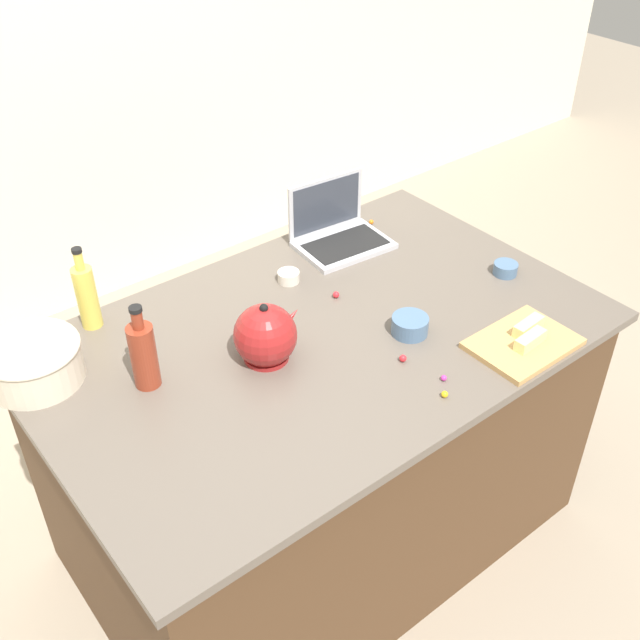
{
  "coord_description": "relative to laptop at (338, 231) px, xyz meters",
  "views": [
    {
      "loc": [
        -1.11,
        -1.39,
        2.27
      ],
      "look_at": [
        0.0,
        0.0,
        0.95
      ],
      "focal_mm": 42.61,
      "sensor_mm": 36.0,
      "label": 1
    }
  ],
  "objects": [
    {
      "name": "laptop",
      "position": [
        0.0,
        0.0,
        0.0
      ],
      "size": [
        0.33,
        0.26,
        0.22
      ],
      "color": "#B7B7BC",
      "rests_on": "island_counter"
    },
    {
      "name": "island_counter",
      "position": [
        -0.37,
        -0.37,
        -0.5
      ],
      "size": [
        1.67,
        1.06,
        0.9
      ],
      "color": "#4C331E",
      "rests_on": "ground"
    },
    {
      "name": "kettle",
      "position": [
        -0.56,
        -0.36,
        0.03
      ],
      "size": [
        0.21,
        0.18,
        0.2
      ],
      "color": "maroon",
      "rests_on": "island_counter"
    },
    {
      "name": "ramekin_wide",
      "position": [
        -0.16,
        -0.53,
        -0.02
      ],
      "size": [
        0.11,
        0.11,
        0.05
      ],
      "primitive_type": "cylinder",
      "color": "slate",
      "rests_on": "island_counter"
    },
    {
      "name": "candy_3",
      "position": [
        -0.24,
        -0.75,
        -0.04
      ],
      "size": [
        0.02,
        0.02,
        0.02
      ],
      "primitive_type": "sphere",
      "color": "#CC3399",
      "rests_on": "island_counter"
    },
    {
      "name": "butter_stick_right",
      "position": [
        0.1,
        -0.76,
        -0.01
      ],
      "size": [
        0.11,
        0.04,
        0.04
      ],
      "primitive_type": "cube",
      "rotation": [
        0.0,
        0.0,
        0.08
      ],
      "color": "#F4E58C",
      "rests_on": "cutting_board"
    },
    {
      "name": "candy_0",
      "position": [
        0.18,
        0.03,
        -0.04
      ],
      "size": [
        0.02,
        0.02,
        0.02
      ],
      "primitive_type": "sphere",
      "color": "orange",
      "rests_on": "island_counter"
    },
    {
      "name": "mixing_bowl_large",
      "position": [
        -1.11,
        -0.05,
        0.01
      ],
      "size": [
        0.27,
        0.27,
        0.12
      ],
      "color": "beige",
      "rests_on": "island_counter"
    },
    {
      "name": "wall_back",
      "position": [
        -0.37,
        1.56,
        0.35
      ],
      "size": [
        8.0,
        0.1,
        2.6
      ],
      "primitive_type": "cube",
      "color": "beige",
      "rests_on": "ground"
    },
    {
      "name": "ground_plane",
      "position": [
        -0.37,
        -0.37,
        -0.95
      ],
      "size": [
        12.0,
        12.0,
        0.0
      ],
      "primitive_type": "plane",
      "color": "gray"
    },
    {
      "name": "bottle_oil",
      "position": [
        -0.88,
        0.09,
        0.06
      ],
      "size": [
        0.06,
        0.06,
        0.27
      ],
      "color": "#DBC64C",
      "rests_on": "island_counter"
    },
    {
      "name": "candy_1",
      "position": [
        -0.22,
        -0.26,
        -0.04
      ],
      "size": [
        0.02,
        0.02,
        0.02
      ],
      "primitive_type": "sphere",
      "color": "red",
      "rests_on": "island_counter"
    },
    {
      "name": "ramekin_medium",
      "position": [
        0.31,
        -0.5,
        -0.03
      ],
      "size": [
        0.08,
        0.08,
        0.04
      ],
      "primitive_type": "cylinder",
      "color": "slate",
      "rests_on": "island_counter"
    },
    {
      "name": "bottle_soy",
      "position": [
        -0.88,
        -0.25,
        0.06
      ],
      "size": [
        0.07,
        0.07,
        0.26
      ],
      "color": "maroon",
      "rests_on": "island_counter"
    },
    {
      "name": "cutting_board",
      "position": [
        0.05,
        -0.78,
        -0.04
      ],
      "size": [
        0.3,
        0.22,
        0.02
      ],
      "primitive_type": "cube",
      "color": "tan",
      "rests_on": "island_counter"
    },
    {
      "name": "butter_stick_left",
      "position": [
        0.05,
        -0.8,
        -0.01
      ],
      "size": [
        0.11,
        0.04,
        0.04
      ],
      "primitive_type": "cube",
      "rotation": [
        0.0,
        0.0,
        0.07
      ],
      "color": "#F4E58C",
      "rests_on": "cutting_board"
    },
    {
      "name": "ramekin_small",
      "position": [
        -0.28,
        -0.09,
        -0.03
      ],
      "size": [
        0.07,
        0.07,
        0.04
      ],
      "primitive_type": "cylinder",
      "color": "beige",
      "rests_on": "island_counter"
    },
    {
      "name": "candy_2",
      "position": [
        -0.28,
        -0.79,
        -0.04
      ],
      "size": [
        0.02,
        0.02,
        0.02
      ],
      "primitive_type": "sphere",
      "color": "yellow",
      "rests_on": "island_counter"
    },
    {
      "name": "candy_4",
      "position": [
        -0.27,
        -0.62,
        -0.04
      ],
      "size": [
        0.02,
        0.02,
        0.02
      ],
      "primitive_type": "sphere",
      "color": "red",
      "rests_on": "island_counter"
    },
    {
      "name": "candy_5",
      "position": [
        -0.97,
        0.04,
        -0.04
      ],
      "size": [
        0.02,
        0.02,
        0.02
      ],
      "primitive_type": "sphere",
      "color": "#CC3399",
      "rests_on": "island_counter"
    }
  ]
}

